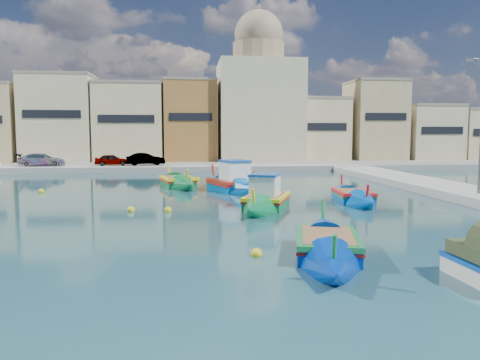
# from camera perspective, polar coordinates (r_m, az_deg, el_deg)

# --- Properties ---
(ground) EXTENTS (160.00, 160.00, 0.00)m
(ground) POSITION_cam_1_polar(r_m,az_deg,el_deg) (18.92, -10.20, -6.13)
(ground) COLOR #123136
(ground) RESTS_ON ground
(north_quay) EXTENTS (80.00, 8.00, 0.60)m
(north_quay) POSITION_cam_1_polar(r_m,az_deg,el_deg) (50.62, -7.69, 1.59)
(north_quay) COLOR gray
(north_quay) RESTS_ON ground
(north_townhouses) EXTENTS (83.20, 7.87, 10.19)m
(north_townhouses) POSITION_cam_1_polar(r_m,az_deg,el_deg) (58.10, -0.91, 6.79)
(north_townhouses) COLOR #CABC8B
(north_townhouses) RESTS_ON ground
(church_block) EXTENTS (10.00, 10.00, 19.10)m
(church_block) POSITION_cam_1_polar(r_m,az_deg,el_deg) (59.29, 2.27, 10.06)
(church_block) COLOR #C2B891
(church_block) RESTS_ON ground
(parked_cars) EXTENTS (14.71, 2.38, 1.29)m
(parked_cars) POSITION_cam_1_polar(r_m,az_deg,el_deg) (50.07, -17.79, 2.39)
(parked_cars) COLOR #4C1919
(parked_cars) RESTS_ON north_quay
(luzzu_turquoise_cabin) EXTENTS (4.85, 8.78, 2.79)m
(luzzu_turquoise_cabin) POSITION_cam_1_polar(r_m,az_deg,el_deg) (24.50, 3.27, -2.57)
(luzzu_turquoise_cabin) COLOR #0A723B
(luzzu_turquoise_cabin) RESTS_ON ground
(luzzu_blue_cabin) EXTENTS (5.13, 9.28, 3.21)m
(luzzu_blue_cabin) POSITION_cam_1_polar(r_m,az_deg,el_deg) (31.57, -1.01, -0.62)
(luzzu_blue_cabin) COLOR #0056A9
(luzzu_blue_cabin) RESTS_ON ground
(luzzu_cyan_mid) EXTENTS (2.43, 7.76, 2.26)m
(luzzu_cyan_mid) POSITION_cam_1_polar(r_m,az_deg,el_deg) (27.31, 13.60, -2.08)
(luzzu_cyan_mid) COLOR #004AA8
(luzzu_cyan_mid) RESTS_ON ground
(luzzu_green) EXTENTS (4.00, 8.24, 2.52)m
(luzzu_green) POSITION_cam_1_polar(r_m,az_deg,el_deg) (34.52, -7.60, -0.33)
(luzzu_green) COLOR #0A6F35
(luzzu_green) RESTS_ON ground
(luzzu_blue_south) EXTENTS (3.68, 8.29, 2.33)m
(luzzu_blue_south) POSITION_cam_1_polar(r_m,az_deg,el_deg) (15.21, 10.58, -8.10)
(luzzu_blue_south) COLOR #0030A6
(luzzu_blue_south) RESTS_ON ground
(mooring_buoys) EXTENTS (22.69, 25.00, 0.36)m
(mooring_buoys) POSITION_cam_1_polar(r_m,az_deg,el_deg) (25.20, -2.72, -2.93)
(mooring_buoys) COLOR yellow
(mooring_buoys) RESTS_ON ground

